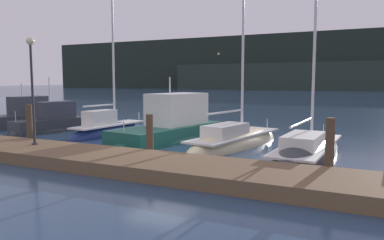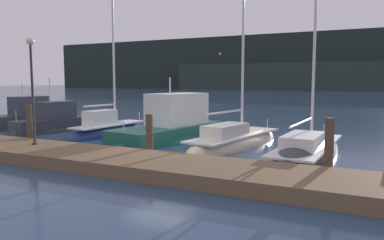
{
  "view_description": "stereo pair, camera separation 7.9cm",
  "coord_description": "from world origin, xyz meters",
  "px_view_note": "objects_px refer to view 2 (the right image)",
  "views": [
    {
      "loc": [
        7.81,
        -13.06,
        3.07
      ],
      "look_at": [
        0.0,
        2.92,
        1.2
      ],
      "focal_mm": 35.0,
      "sensor_mm": 36.0,
      "label": 1
    },
    {
      "loc": [
        7.88,
        -13.02,
        3.07
      ],
      "look_at": [
        0.0,
        2.92,
        1.2
      ],
      "focal_mm": 35.0,
      "sensor_mm": 36.0,
      "label": 2
    }
  ],
  "objects_px": {
    "sailboat_berth_3": "(109,132)",
    "motorboat_berth_2": "(51,127)",
    "channel_buoy": "(168,109)",
    "dock_lamppost": "(32,74)",
    "motorboat_berth_1": "(24,122)",
    "motorboat_berth_4": "(170,132)",
    "sailboat_berth_6": "(308,154)",
    "sailboat_berth_5": "(235,144)"
  },
  "relations": [
    {
      "from": "sailboat_berth_6",
      "to": "sailboat_berth_5",
      "type": "bearing_deg",
      "value": 164.67
    },
    {
      "from": "sailboat_berth_5",
      "to": "motorboat_berth_2",
      "type": "bearing_deg",
      "value": -179.14
    },
    {
      "from": "sailboat_berth_3",
      "to": "motorboat_berth_4",
      "type": "height_order",
      "value": "sailboat_berth_3"
    },
    {
      "from": "sailboat_berth_5",
      "to": "sailboat_berth_3",
      "type": "bearing_deg",
      "value": 178.22
    },
    {
      "from": "motorboat_berth_2",
      "to": "channel_buoy",
      "type": "height_order",
      "value": "motorboat_berth_2"
    },
    {
      "from": "sailboat_berth_3",
      "to": "motorboat_berth_2",
      "type": "bearing_deg",
      "value": -174.17
    },
    {
      "from": "motorboat_berth_2",
      "to": "motorboat_berth_4",
      "type": "distance_m",
      "value": 8.06
    },
    {
      "from": "dock_lamppost",
      "to": "channel_buoy",
      "type": "bearing_deg",
      "value": 99.37
    },
    {
      "from": "motorboat_berth_1",
      "to": "motorboat_berth_4",
      "type": "height_order",
      "value": "motorboat_berth_4"
    },
    {
      "from": "sailboat_berth_3",
      "to": "channel_buoy",
      "type": "height_order",
      "value": "sailboat_berth_3"
    },
    {
      "from": "motorboat_berth_1",
      "to": "channel_buoy",
      "type": "bearing_deg",
      "value": 57.77
    },
    {
      "from": "sailboat_berth_5",
      "to": "channel_buoy",
      "type": "xyz_separation_m",
      "value": [
        -9.23,
        9.74,
        0.66
      ]
    },
    {
      "from": "sailboat_berth_3",
      "to": "channel_buoy",
      "type": "xyz_separation_m",
      "value": [
        -1.57,
        9.5,
        0.59
      ]
    },
    {
      "from": "motorboat_berth_1",
      "to": "motorboat_berth_4",
      "type": "bearing_deg",
      "value": -1.45
    },
    {
      "from": "sailboat_berth_5",
      "to": "channel_buoy",
      "type": "bearing_deg",
      "value": 133.46
    },
    {
      "from": "sailboat_berth_3",
      "to": "motorboat_berth_4",
      "type": "xyz_separation_m",
      "value": [
        4.0,
        0.06,
        0.27
      ]
    },
    {
      "from": "motorboat_berth_1",
      "to": "sailboat_berth_3",
      "type": "xyz_separation_m",
      "value": [
        7.34,
        -0.34,
        -0.21
      ]
    },
    {
      "from": "motorboat_berth_4",
      "to": "sailboat_berth_3",
      "type": "bearing_deg",
      "value": -179.17
    },
    {
      "from": "motorboat_berth_2",
      "to": "motorboat_berth_1",
      "type": "bearing_deg",
      "value": 167.06
    },
    {
      "from": "motorboat_berth_4",
      "to": "sailboat_berth_5",
      "type": "bearing_deg",
      "value": -4.62
    },
    {
      "from": "dock_lamppost",
      "to": "sailboat_berth_5",
      "type": "bearing_deg",
      "value": 40.65
    },
    {
      "from": "sailboat_berth_3",
      "to": "sailboat_berth_5",
      "type": "bearing_deg",
      "value": -1.78
    },
    {
      "from": "sailboat_berth_5",
      "to": "dock_lamppost",
      "type": "bearing_deg",
      "value": -139.35
    },
    {
      "from": "sailboat_berth_5",
      "to": "dock_lamppost",
      "type": "height_order",
      "value": "sailboat_berth_5"
    },
    {
      "from": "sailboat_berth_6",
      "to": "dock_lamppost",
      "type": "xyz_separation_m",
      "value": [
        -10.16,
        -4.78,
        3.26
      ]
    },
    {
      "from": "motorboat_berth_2",
      "to": "sailboat_berth_3",
      "type": "relative_size",
      "value": 0.54
    },
    {
      "from": "sailboat_berth_6",
      "to": "dock_lamppost",
      "type": "height_order",
      "value": "sailboat_berth_6"
    },
    {
      "from": "channel_buoy",
      "to": "motorboat_berth_2",
      "type": "bearing_deg",
      "value": -104.02
    },
    {
      "from": "sailboat_berth_6",
      "to": "channel_buoy",
      "type": "bearing_deg",
      "value": 139.93
    },
    {
      "from": "sailboat_berth_3",
      "to": "dock_lamppost",
      "type": "relative_size",
      "value": 2.15
    },
    {
      "from": "motorboat_berth_4",
      "to": "dock_lamppost",
      "type": "xyz_separation_m",
      "value": [
        -3.01,
        -6.03,
        2.91
      ]
    },
    {
      "from": "motorboat_berth_4",
      "to": "channel_buoy",
      "type": "relative_size",
      "value": 3.89
    },
    {
      "from": "motorboat_berth_1",
      "to": "motorboat_berth_4",
      "type": "relative_size",
      "value": 0.71
    },
    {
      "from": "dock_lamppost",
      "to": "motorboat_berth_1",
      "type": "bearing_deg",
      "value": 142.82
    },
    {
      "from": "sailboat_berth_5",
      "to": "motorboat_berth_4",
      "type": "bearing_deg",
      "value": 175.38
    },
    {
      "from": "motorboat_berth_2",
      "to": "sailboat_berth_6",
      "type": "height_order",
      "value": "sailboat_berth_6"
    },
    {
      "from": "motorboat_berth_1",
      "to": "motorboat_berth_2",
      "type": "xyz_separation_m",
      "value": [
        3.3,
        -0.76,
        -0.08
      ]
    },
    {
      "from": "channel_buoy",
      "to": "sailboat_berth_3",
      "type": "bearing_deg",
      "value": -80.62
    },
    {
      "from": "sailboat_berth_3",
      "to": "motorboat_berth_4",
      "type": "bearing_deg",
      "value": 0.83
    },
    {
      "from": "sailboat_berth_6",
      "to": "channel_buoy",
      "type": "xyz_separation_m",
      "value": [
        -12.72,
        10.7,
        0.68
      ]
    },
    {
      "from": "sailboat_berth_3",
      "to": "motorboat_berth_4",
      "type": "relative_size",
      "value": 1.2
    },
    {
      "from": "motorboat_berth_2",
      "to": "sailboat_berth_6",
      "type": "relative_size",
      "value": 0.47
    }
  ]
}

